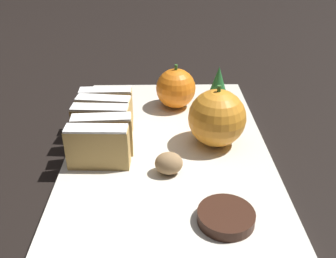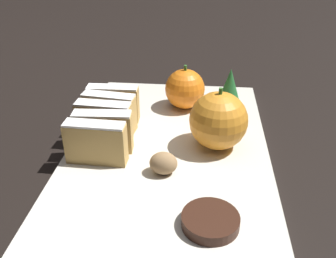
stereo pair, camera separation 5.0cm
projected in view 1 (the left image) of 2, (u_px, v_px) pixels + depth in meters
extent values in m
plane|color=black|center=(168.00, 155.00, 0.52)|extent=(6.00, 6.00, 0.00)
cube|color=silver|center=(168.00, 151.00, 0.52)|extent=(0.27, 0.44, 0.01)
cube|color=tan|center=(98.00, 148.00, 0.47)|extent=(0.08, 0.02, 0.05)
cube|color=white|center=(96.00, 128.00, 0.45)|extent=(0.08, 0.02, 0.00)
cube|color=tan|center=(103.00, 136.00, 0.49)|extent=(0.08, 0.03, 0.05)
cube|color=white|center=(101.00, 117.00, 0.48)|extent=(0.08, 0.03, 0.00)
cube|color=tan|center=(101.00, 126.00, 0.52)|extent=(0.08, 0.03, 0.05)
cube|color=white|center=(99.00, 107.00, 0.50)|extent=(0.08, 0.03, 0.00)
cube|color=tan|center=(105.00, 116.00, 0.54)|extent=(0.08, 0.03, 0.05)
cube|color=white|center=(103.00, 98.00, 0.53)|extent=(0.08, 0.03, 0.00)
cube|color=tan|center=(107.00, 107.00, 0.57)|extent=(0.08, 0.02, 0.05)
cube|color=white|center=(105.00, 90.00, 0.55)|extent=(0.08, 0.02, 0.00)
sphere|color=orange|center=(217.00, 118.00, 0.51)|extent=(0.08, 0.08, 0.08)
cylinder|color=#38702D|center=(219.00, 89.00, 0.49)|extent=(0.01, 0.01, 0.01)
sphere|color=orange|center=(176.00, 88.00, 0.61)|extent=(0.07, 0.07, 0.07)
cylinder|color=#38702D|center=(176.00, 68.00, 0.60)|extent=(0.00, 0.01, 0.01)
ellipsoid|color=#9E7A51|center=(167.00, 163.00, 0.46)|extent=(0.03, 0.03, 0.03)
cylinder|color=#381E14|center=(226.00, 217.00, 0.39)|extent=(0.06, 0.06, 0.01)
cone|color=#23662D|center=(218.00, 82.00, 0.65)|extent=(0.04, 0.04, 0.06)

